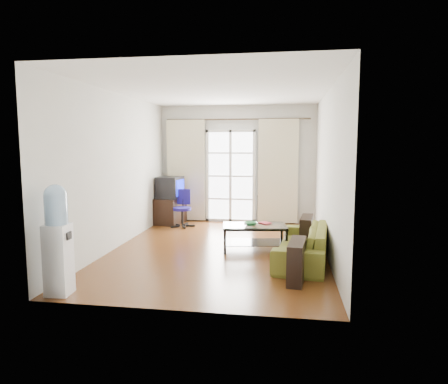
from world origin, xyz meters
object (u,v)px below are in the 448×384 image
object	(u,v)px
sofa	(302,244)
task_chair	(182,216)
crt_tv	(169,187)
water_cooler	(57,238)
coffee_table	(254,234)
tv_stand	(170,210)

from	to	relation	value
sofa	task_chair	size ratio (longest dim) A/B	2.36
crt_tv	water_cooler	xyz separation A→B (m)	(-0.06, -4.44, -0.13)
task_chair	water_cooler	world-z (taller)	water_cooler
coffee_table	crt_tv	bearing A→B (deg)	136.27
coffee_table	water_cooler	world-z (taller)	water_cooler
sofa	tv_stand	xyz separation A→B (m)	(-2.90, 2.62, 0.02)
water_cooler	coffee_table	bearing A→B (deg)	43.90
tv_stand	crt_tv	distance (m)	0.54
coffee_table	water_cooler	size ratio (longest dim) A/B	0.86
water_cooler	sofa	bearing A→B (deg)	28.21
task_chair	sofa	bearing A→B (deg)	-49.54
task_chair	water_cooler	size ratio (longest dim) A/B	0.61
task_chair	water_cooler	xyz separation A→B (m)	(-0.44, -4.14, 0.46)
sofa	tv_stand	world-z (taller)	tv_stand
tv_stand	water_cooler	distance (m)	4.52
sofa	tv_stand	bearing A→B (deg)	-125.51
sofa	coffee_table	bearing A→B (deg)	-117.82
tv_stand	water_cooler	bearing A→B (deg)	-81.81
sofa	coffee_table	size ratio (longest dim) A/B	1.67
sofa	task_chair	world-z (taller)	task_chair
crt_tv	coffee_table	bearing A→B (deg)	-36.00
coffee_table	crt_tv	distance (m)	2.97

